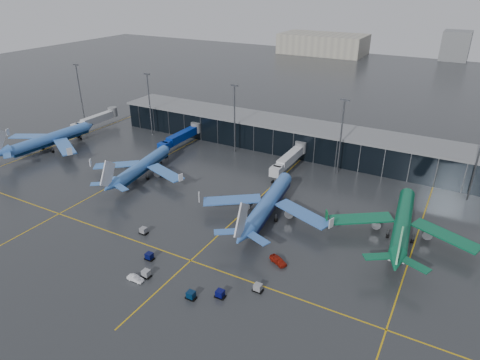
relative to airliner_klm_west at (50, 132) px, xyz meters
The scene contains 14 objects.
ground 79.67m from the airliner_klm_west, 12.97° to the right, with size 600.00×600.00×0.00m, color #282B2D.
terminal_pier 89.09m from the airliner_klm_west, 29.74° to the left, with size 142.00×17.00×10.70m.
jet_bridges 49.32m from the airliner_klm_west, 30.73° to the left, with size 94.00×27.50×7.20m.
flood_masts 88.69m from the airliner_klm_west, 21.35° to the left, with size 203.00×0.50×25.50m.
distant_hangars 282.56m from the airliner_klm_west, 63.22° to the left, with size 260.00×71.00×22.00m.
taxi_lines 87.91m from the airliner_klm_west, ahead, with size 220.00×120.00×0.02m.
airliner_klm_west is the anchor object (origin of this frame).
airliner_arkefly 46.84m from the airliner_klm_west, ahead, with size 34.99×39.85×12.25m, color #3F79CF, non-canonical shape.
airliner_klm_near 94.42m from the airliner_klm_west, ahead, with size 38.51×43.86×13.48m, color #3D72C9, non-canonical shape.
airliner_aer_lingus 128.55m from the airliner_klm_west, ahead, with size 38.27×43.59×13.39m, color #0B613E, non-canonical shape.
baggage_carts 96.53m from the airliner_klm_west, 23.14° to the right, with size 38.28×15.91×1.70m.
mobile_airstair 91.69m from the airliner_klm_west, ahead, with size 2.45×3.37×3.45m.
service_van_red 108.60m from the airliner_klm_west, 12.66° to the right, with size 1.94×4.82×1.64m, color #98180B.
service_van_white 92.74m from the airliner_klm_west, 28.93° to the right, with size 1.36×3.89×1.28m, color white.
Camera 1 is at (60.09, -81.43, 60.78)m, focal length 32.00 mm.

